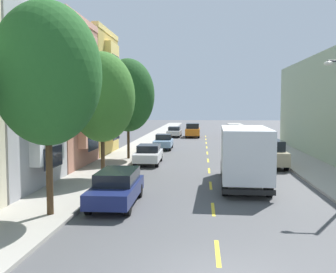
{
  "coord_description": "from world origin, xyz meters",
  "views": [
    {
      "loc": [
        -0.48,
        -9.58,
        4.39
      ],
      "look_at": [
        -3.54,
        25.69,
        1.61
      ],
      "focal_mm": 42.28,
      "sensor_mm": 36.0,
      "label": 1
    }
  ],
  "objects_px": {
    "street_tree_second": "(102,97)",
    "parked_wagon_forest": "(239,133)",
    "delivery_box_truck": "(244,152)",
    "parked_hatchback_red": "(233,130)",
    "parked_suv_champagne": "(269,153)",
    "street_tree_nearest": "(47,74)",
    "parked_hatchback_burgundy": "(245,137)",
    "parked_wagon_navy": "(117,187)",
    "street_tree_third": "(128,95)",
    "parked_sedan_silver": "(174,132)",
    "parked_sedan_white": "(149,154)",
    "parked_hatchback_sky": "(163,142)",
    "moving_orange_sedan": "(193,130)"
  },
  "relations": [
    {
      "from": "street_tree_second",
      "to": "parked_wagon_forest",
      "type": "distance_m",
      "value": 32.06
    },
    {
      "from": "delivery_box_truck",
      "to": "parked_hatchback_red",
      "type": "bearing_deg",
      "value": 86.42
    },
    {
      "from": "parked_suv_champagne",
      "to": "parked_hatchback_red",
      "type": "relative_size",
      "value": 1.2
    },
    {
      "from": "street_tree_nearest",
      "to": "delivery_box_truck",
      "type": "distance_m",
      "value": 11.38
    },
    {
      "from": "street_tree_nearest",
      "to": "parked_hatchback_burgundy",
      "type": "relative_size",
      "value": 2.06
    },
    {
      "from": "parked_suv_champagne",
      "to": "parked_wagon_navy",
      "type": "xyz_separation_m",
      "value": [
        -8.54,
        -11.65,
        -0.18
      ]
    },
    {
      "from": "street_tree_third",
      "to": "parked_wagon_forest",
      "type": "xyz_separation_m",
      "value": [
        10.74,
        21.67,
        -4.41
      ]
    },
    {
      "from": "parked_wagon_navy",
      "to": "parked_hatchback_burgundy",
      "type": "relative_size",
      "value": 1.18
    },
    {
      "from": "parked_hatchback_burgundy",
      "to": "parked_sedan_silver",
      "type": "distance_m",
      "value": 12.37
    },
    {
      "from": "street_tree_second",
      "to": "parked_hatchback_burgundy",
      "type": "distance_m",
      "value": 26.12
    },
    {
      "from": "street_tree_second",
      "to": "parked_sedan_silver",
      "type": "relative_size",
      "value": 1.64
    },
    {
      "from": "delivery_box_truck",
      "to": "parked_wagon_forest",
      "type": "bearing_deg",
      "value": 85.34
    },
    {
      "from": "parked_wagon_navy",
      "to": "parked_wagon_forest",
      "type": "bearing_deg",
      "value": 76.58
    },
    {
      "from": "street_tree_nearest",
      "to": "parked_wagon_navy",
      "type": "bearing_deg",
      "value": 45.84
    },
    {
      "from": "parked_sedan_white",
      "to": "parked_hatchback_sky",
      "type": "bearing_deg",
      "value": 89.22
    },
    {
      "from": "parked_sedan_white",
      "to": "parked_hatchback_sky",
      "type": "distance_m",
      "value": 10.08
    },
    {
      "from": "delivery_box_truck",
      "to": "parked_wagon_forest",
      "type": "xyz_separation_m",
      "value": [
        2.55,
        31.22,
        -1.05
      ]
    },
    {
      "from": "street_tree_nearest",
      "to": "parked_hatchback_sky",
      "type": "bearing_deg",
      "value": 85.28
    },
    {
      "from": "parked_wagon_navy",
      "to": "parked_hatchback_burgundy",
      "type": "bearing_deg",
      "value": 73.57
    },
    {
      "from": "parked_suv_champagne",
      "to": "parked_sedan_white",
      "type": "distance_m",
      "value": 8.83
    },
    {
      "from": "street_tree_third",
      "to": "parked_hatchback_burgundy",
      "type": "bearing_deg",
      "value": 54.41
    },
    {
      "from": "moving_orange_sedan",
      "to": "parked_sedan_white",
      "type": "bearing_deg",
      "value": -96.01
    },
    {
      "from": "delivery_box_truck",
      "to": "parked_suv_champagne",
      "type": "distance_m",
      "value": 7.4
    },
    {
      "from": "delivery_box_truck",
      "to": "parked_wagon_navy",
      "type": "bearing_deg",
      "value": -141.86
    },
    {
      "from": "street_tree_third",
      "to": "parked_suv_champagne",
      "type": "distance_m",
      "value": 11.8
    },
    {
      "from": "street_tree_third",
      "to": "moving_orange_sedan",
      "type": "relative_size",
      "value": 1.66
    },
    {
      "from": "parked_sedan_silver",
      "to": "parked_wagon_forest",
      "type": "bearing_deg",
      "value": -13.94
    },
    {
      "from": "parked_hatchback_red",
      "to": "parked_hatchback_sky",
      "type": "bearing_deg",
      "value": -112.11
    },
    {
      "from": "parked_sedan_silver",
      "to": "moving_orange_sedan",
      "type": "bearing_deg",
      "value": -2.55
    },
    {
      "from": "parked_wagon_forest",
      "to": "parked_sedan_white",
      "type": "xyz_separation_m",
      "value": [
        -8.84,
        -23.61,
        -0.05
      ]
    },
    {
      "from": "parked_suv_champagne",
      "to": "parked_wagon_navy",
      "type": "bearing_deg",
      "value": -126.25
    },
    {
      "from": "parked_hatchback_sky",
      "to": "parked_hatchback_red",
      "type": "relative_size",
      "value": 1.0
    },
    {
      "from": "parked_wagon_navy",
      "to": "street_tree_third",
      "type": "bearing_deg",
      "value": 98.59
    },
    {
      "from": "parked_sedan_silver",
      "to": "street_tree_third",
      "type": "bearing_deg",
      "value": -94.87
    },
    {
      "from": "moving_orange_sedan",
      "to": "parked_hatchback_burgundy",
      "type": "bearing_deg",
      "value": -53.97
    },
    {
      "from": "parked_hatchback_burgundy",
      "to": "moving_orange_sedan",
      "type": "bearing_deg",
      "value": 126.03
    },
    {
      "from": "street_tree_second",
      "to": "parked_hatchback_sky",
      "type": "xyz_separation_m",
      "value": [
        2.04,
        16.4,
        -4.13
      ]
    },
    {
      "from": "parked_wagon_forest",
      "to": "street_tree_nearest",
      "type": "bearing_deg",
      "value": -105.71
    },
    {
      "from": "parked_wagon_forest",
      "to": "parked_wagon_navy",
      "type": "bearing_deg",
      "value": -103.42
    },
    {
      "from": "street_tree_third",
      "to": "parked_hatchback_red",
      "type": "xyz_separation_m",
      "value": [
        10.62,
        29.26,
        -4.46
      ]
    },
    {
      "from": "street_tree_third",
      "to": "parked_hatchback_sky",
      "type": "distance_m",
      "value": 9.5
    },
    {
      "from": "parked_hatchback_burgundy",
      "to": "street_tree_nearest",
      "type": "bearing_deg",
      "value": -108.9
    },
    {
      "from": "parked_sedan_white",
      "to": "moving_orange_sedan",
      "type": "xyz_separation_m",
      "value": [
        2.7,
        25.65,
        0.24
      ]
    },
    {
      "from": "parked_wagon_navy",
      "to": "street_tree_second",
      "type": "bearing_deg",
      "value": 109.7
    },
    {
      "from": "parked_wagon_forest",
      "to": "moving_orange_sedan",
      "type": "distance_m",
      "value": 6.48
    },
    {
      "from": "street_tree_second",
      "to": "street_tree_third",
      "type": "height_order",
      "value": "street_tree_third"
    },
    {
      "from": "delivery_box_truck",
      "to": "parked_sedan_white",
      "type": "xyz_separation_m",
      "value": [
        -6.29,
        7.61,
        -1.11
      ]
    },
    {
      "from": "moving_orange_sedan",
      "to": "parked_wagon_forest",
      "type": "bearing_deg",
      "value": -18.44
    },
    {
      "from": "street_tree_nearest",
      "to": "delivery_box_truck",
      "type": "xyz_separation_m",
      "value": [
        8.19,
        6.96,
        -3.74
      ]
    },
    {
      "from": "parked_hatchback_sky",
      "to": "parked_hatchback_burgundy",
      "type": "height_order",
      "value": "same"
    }
  ]
}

